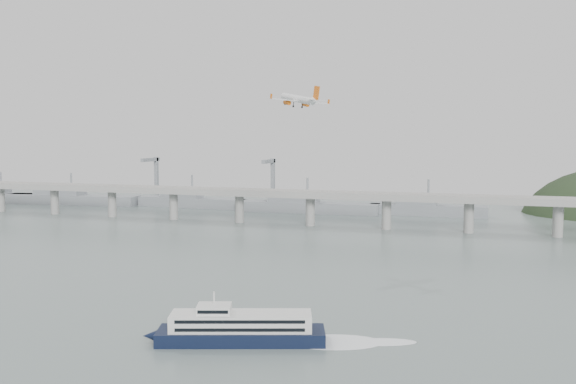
% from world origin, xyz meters
% --- Properties ---
extents(ground, '(900.00, 900.00, 0.00)m').
position_xyz_m(ground, '(0.00, 0.00, 0.00)').
color(ground, slate).
rests_on(ground, ground).
extents(bridge, '(800.00, 22.00, 23.90)m').
position_xyz_m(bridge, '(-1.15, 200.00, 17.65)').
color(bridge, gray).
rests_on(bridge, ground).
extents(distant_fleet, '(453.00, 60.90, 40.00)m').
position_xyz_m(distant_fleet, '(-155.36, 265.08, 6.22)').
color(distant_fleet, slate).
rests_on(distant_fleet, ground).
extents(ferry, '(76.89, 31.47, 14.91)m').
position_xyz_m(ferry, '(10.90, -24.99, 4.04)').
color(ferry, black).
rests_on(ferry, ground).
extents(airliner, '(28.78, 27.27, 9.49)m').
position_xyz_m(airliner, '(-5.82, 90.01, 75.94)').
color(airliner, silver).
rests_on(airliner, ground).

